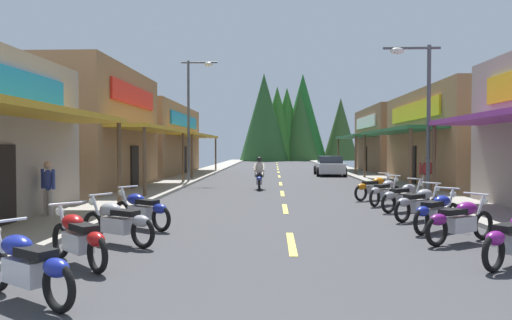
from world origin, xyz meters
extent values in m
cube|color=#38383A|center=(0.00, 28.03, -0.05)|extent=(9.69, 86.06, 0.10)
cube|color=gray|center=(-5.93, 28.03, 0.06)|extent=(2.18, 86.06, 0.12)
cube|color=gray|center=(5.93, 28.03, 0.06)|extent=(2.18, 86.06, 0.12)
cube|color=#E0C64C|center=(0.00, 7.89, 0.01)|extent=(0.16, 2.40, 0.01)
cube|color=#E0C64C|center=(0.00, 13.47, 0.01)|extent=(0.16, 2.40, 0.01)
cube|color=#E0C64C|center=(0.00, 18.61, 0.01)|extent=(0.16, 2.40, 0.01)
cube|color=#E0C64C|center=(0.00, 24.03, 0.01)|extent=(0.16, 2.40, 0.01)
cube|color=#E0C64C|center=(0.00, 30.62, 0.01)|extent=(0.16, 2.40, 0.01)
cube|color=#E0C64C|center=(0.00, 36.26, 0.01)|extent=(0.16, 2.40, 0.01)
cube|color=#E0C64C|center=(0.00, 41.42, 0.01)|extent=(0.16, 2.40, 0.01)
cube|color=#E0C64C|center=(0.00, 46.68, 0.01)|extent=(0.16, 2.40, 0.01)
cube|color=#E0C64C|center=(0.00, 53.33, 0.01)|extent=(0.16, 2.40, 0.01)
cube|color=#E0C64C|center=(0.00, 58.93, 0.01)|extent=(0.16, 2.40, 0.01)
cube|color=gold|center=(-6.12, 9.21, 2.90)|extent=(1.80, 8.35, 0.16)
cylinder|color=brown|center=(-5.42, 13.18, 1.41)|extent=(0.14, 0.14, 2.82)
cube|color=#197FCC|center=(-6.96, 9.21, 3.59)|extent=(0.10, 6.50, 0.90)
cube|color=black|center=(-6.98, 9.21, 1.05)|extent=(0.08, 1.10, 2.10)
cube|color=olive|center=(-10.49, 20.10, 2.86)|extent=(6.92, 9.12, 5.71)
cube|color=gold|center=(-6.12, 20.10, 2.90)|extent=(1.80, 8.21, 0.16)
cylinder|color=brown|center=(-5.42, 16.19, 1.41)|extent=(0.14, 0.14, 2.82)
cylinder|color=brown|center=(-5.42, 24.00, 1.41)|extent=(0.14, 0.14, 2.82)
cube|color=red|center=(-6.96, 20.10, 4.46)|extent=(0.10, 6.39, 0.90)
cube|color=black|center=(-6.98, 20.10, 1.05)|extent=(0.08, 1.10, 2.10)
cube|color=olive|center=(-10.66, 32.67, 2.55)|extent=(7.27, 13.60, 5.11)
cube|color=gold|center=(-6.12, 32.67, 2.90)|extent=(1.80, 12.24, 0.16)
cylinder|color=brown|center=(-5.42, 26.75, 1.41)|extent=(0.14, 0.14, 2.82)
cylinder|color=brown|center=(-5.42, 38.59, 1.41)|extent=(0.14, 0.14, 2.82)
cube|color=#197FCC|center=(-6.96, 32.67, 3.98)|extent=(0.10, 9.52, 0.90)
cube|color=black|center=(-6.98, 32.67, 1.05)|extent=(0.08, 1.10, 2.10)
cylinder|color=brown|center=(5.42, 15.26, 1.41)|extent=(0.14, 0.14, 2.82)
cube|color=olive|center=(11.00, 23.24, 2.51)|extent=(7.95, 11.69, 5.02)
cube|color=#236033|center=(6.12, 23.24, 2.90)|extent=(1.80, 10.52, 0.16)
cylinder|color=brown|center=(5.42, 18.18, 1.41)|extent=(0.14, 0.14, 2.82)
cylinder|color=brown|center=(5.42, 28.30, 1.41)|extent=(0.14, 0.14, 2.82)
cube|color=yellow|center=(6.96, 23.24, 3.92)|extent=(0.10, 8.18, 0.90)
cube|color=black|center=(6.98, 23.24, 1.05)|extent=(0.08, 1.10, 2.10)
cube|color=brown|center=(11.32, 36.16, 2.59)|extent=(8.60, 10.51, 5.18)
cube|color=#236033|center=(6.12, 36.16, 2.90)|extent=(1.80, 9.46, 0.16)
cylinder|color=brown|center=(5.42, 31.62, 1.41)|extent=(0.14, 0.14, 2.82)
cylinder|color=brown|center=(5.42, 40.69, 1.41)|extent=(0.14, 0.14, 2.82)
cube|color=white|center=(6.96, 36.16, 4.04)|extent=(0.10, 7.36, 0.90)
cube|color=black|center=(6.98, 36.16, 1.05)|extent=(0.08, 1.10, 2.10)
cylinder|color=#474C51|center=(-5.24, 24.69, 3.47)|extent=(0.14, 0.14, 6.95)
cylinder|color=#474C51|center=(-4.61, 24.69, 6.85)|extent=(2.06, 0.10, 0.10)
ellipsoid|color=silver|center=(-4.09, 24.69, 6.75)|extent=(0.50, 0.30, 0.24)
cylinder|color=#474C51|center=(5.24, 15.35, 2.86)|extent=(0.14, 0.14, 5.73)
cylinder|color=#474C51|center=(4.61, 15.35, 5.63)|extent=(2.06, 0.10, 0.10)
ellipsoid|color=silver|center=(4.09, 15.35, 5.53)|extent=(0.50, 0.30, 0.24)
torus|color=black|center=(3.19, 5.74, 0.32)|extent=(0.57, 0.47, 0.64)
cube|color=black|center=(3.58, 6.05, 0.68)|extent=(0.65, 0.59, 0.12)
ellipsoid|color=#721972|center=(3.23, 5.77, 0.55)|extent=(0.49, 0.46, 0.24)
torus|color=black|center=(4.22, 8.49, 0.32)|extent=(0.60, 0.42, 0.64)
torus|color=black|center=(2.95, 7.70, 0.32)|extent=(0.60, 0.42, 0.64)
cube|color=silver|center=(3.58, 8.09, 0.40)|extent=(0.74, 0.61, 0.32)
ellipsoid|color=#721972|center=(3.75, 8.20, 0.72)|extent=(0.64, 0.57, 0.28)
cube|color=black|center=(3.37, 7.96, 0.68)|extent=(0.66, 0.55, 0.12)
ellipsoid|color=#721972|center=(2.99, 7.72, 0.55)|extent=(0.50, 0.44, 0.24)
cylinder|color=silver|center=(4.11, 8.42, 0.65)|extent=(0.35, 0.25, 0.71)
cylinder|color=silver|center=(4.01, 8.36, 1.02)|extent=(0.35, 0.53, 0.04)
sphere|color=white|center=(4.25, 8.51, 0.85)|extent=(0.16, 0.16, 0.16)
torus|color=black|center=(4.11, 9.97, 0.32)|extent=(0.53, 0.51, 0.64)
torus|color=black|center=(3.03, 8.94, 0.32)|extent=(0.53, 0.51, 0.64)
cube|color=silver|center=(3.57, 9.46, 0.40)|extent=(0.70, 0.69, 0.32)
ellipsoid|color=navy|center=(3.71, 9.60, 0.72)|extent=(0.63, 0.62, 0.28)
cube|color=black|center=(3.39, 9.28, 0.68)|extent=(0.63, 0.62, 0.12)
ellipsoid|color=navy|center=(3.06, 8.97, 0.55)|extent=(0.48, 0.48, 0.24)
cylinder|color=silver|center=(4.02, 9.88, 0.65)|extent=(0.31, 0.30, 0.71)
cylinder|color=silver|center=(3.93, 9.80, 1.02)|extent=(0.44, 0.46, 0.04)
sphere|color=white|center=(4.13, 10.00, 0.85)|extent=(0.16, 0.16, 0.16)
torus|color=black|center=(4.28, 11.63, 0.32)|extent=(0.57, 0.46, 0.64)
torus|color=black|center=(3.08, 10.74, 0.32)|extent=(0.57, 0.46, 0.64)
cube|color=silver|center=(3.68, 11.18, 0.40)|extent=(0.73, 0.64, 0.32)
ellipsoid|color=#99999E|center=(3.84, 11.30, 0.72)|extent=(0.64, 0.59, 0.28)
cube|color=black|center=(3.48, 11.03, 0.68)|extent=(0.65, 0.58, 0.12)
ellipsoid|color=#99999E|center=(3.12, 10.77, 0.55)|extent=(0.50, 0.45, 0.24)
cylinder|color=silver|center=(4.18, 11.55, 0.65)|extent=(0.33, 0.27, 0.71)
cylinder|color=silver|center=(4.08, 11.48, 1.02)|extent=(0.39, 0.51, 0.04)
sphere|color=white|center=(4.31, 11.65, 0.85)|extent=(0.16, 0.16, 0.16)
torus|color=black|center=(4.36, 13.40, 0.32)|extent=(0.58, 0.46, 0.64)
torus|color=black|center=(3.14, 12.52, 0.32)|extent=(0.58, 0.46, 0.64)
cube|color=silver|center=(3.75, 12.96, 0.40)|extent=(0.73, 0.64, 0.32)
ellipsoid|color=#99999E|center=(3.91, 13.08, 0.72)|extent=(0.64, 0.59, 0.28)
cube|color=black|center=(3.55, 12.81, 0.68)|extent=(0.65, 0.58, 0.12)
ellipsoid|color=#99999E|center=(3.18, 12.55, 0.55)|extent=(0.50, 0.45, 0.24)
cylinder|color=silver|center=(4.25, 13.32, 0.65)|extent=(0.34, 0.27, 0.71)
cylinder|color=silver|center=(4.16, 13.25, 1.02)|extent=(0.38, 0.51, 0.04)
sphere|color=white|center=(4.38, 13.42, 0.85)|extent=(0.16, 0.16, 0.16)
torus|color=black|center=(4.05, 15.20, 0.32)|extent=(0.50, 0.54, 0.64)
torus|color=black|center=(3.05, 14.07, 0.32)|extent=(0.50, 0.54, 0.64)
cube|color=silver|center=(3.55, 14.63, 0.40)|extent=(0.67, 0.71, 0.32)
ellipsoid|color=#99999E|center=(3.68, 14.78, 0.72)|extent=(0.61, 0.63, 0.28)
cube|color=black|center=(3.38, 14.45, 0.68)|extent=(0.61, 0.63, 0.12)
ellipsoid|color=#99999E|center=(3.08, 14.11, 0.55)|extent=(0.47, 0.49, 0.24)
cylinder|color=silver|center=(3.96, 15.10, 0.65)|extent=(0.29, 0.32, 0.71)
cylinder|color=silver|center=(3.88, 15.01, 1.02)|extent=(0.48, 0.43, 0.04)
sphere|color=white|center=(4.07, 15.22, 0.85)|extent=(0.16, 0.16, 0.16)
torus|color=black|center=(4.11, 16.62, 0.32)|extent=(0.58, 0.45, 0.64)
torus|color=black|center=(2.89, 15.76, 0.32)|extent=(0.58, 0.45, 0.64)
cube|color=silver|center=(3.50, 16.19, 0.40)|extent=(0.73, 0.63, 0.32)
ellipsoid|color=#BF660C|center=(3.67, 16.31, 0.72)|extent=(0.64, 0.58, 0.28)
cube|color=black|center=(3.30, 16.05, 0.68)|extent=(0.65, 0.58, 0.12)
ellipsoid|color=#BF660C|center=(2.93, 15.79, 0.55)|extent=(0.50, 0.45, 0.24)
cylinder|color=silver|center=(4.01, 16.55, 0.65)|extent=(0.34, 0.26, 0.71)
cylinder|color=silver|center=(3.91, 16.48, 1.02)|extent=(0.38, 0.51, 0.04)
sphere|color=white|center=(4.14, 16.64, 0.85)|extent=(0.16, 0.16, 0.16)
torus|color=black|center=(-2.99, 3.63, 0.32)|extent=(0.59, 0.43, 0.64)
cube|color=silver|center=(-3.63, 4.03, 0.40)|extent=(0.74, 0.61, 0.32)
ellipsoid|color=navy|center=(-3.79, 4.14, 0.72)|extent=(0.64, 0.57, 0.28)
cube|color=black|center=(-3.41, 3.90, 0.68)|extent=(0.66, 0.56, 0.12)
ellipsoid|color=navy|center=(-3.04, 3.66, 0.55)|extent=(0.50, 0.44, 0.24)
cylinder|color=silver|center=(-4.15, 4.37, 0.65)|extent=(0.35, 0.25, 0.71)
cylinder|color=silver|center=(-4.05, 4.30, 1.02)|extent=(0.36, 0.53, 0.04)
torus|color=black|center=(-4.27, 6.45, 0.32)|extent=(0.53, 0.52, 0.64)
torus|color=black|center=(-3.19, 5.41, 0.32)|extent=(0.53, 0.52, 0.64)
cube|color=silver|center=(-3.73, 5.93, 0.40)|extent=(0.70, 0.69, 0.32)
ellipsoid|color=#A51414|center=(-3.88, 6.07, 0.72)|extent=(0.62, 0.62, 0.28)
cube|color=black|center=(-3.55, 5.76, 0.68)|extent=(0.63, 0.62, 0.12)
ellipsoid|color=#A51414|center=(-3.23, 5.44, 0.55)|extent=(0.48, 0.48, 0.24)
cylinder|color=silver|center=(-4.18, 6.36, 0.65)|extent=(0.31, 0.30, 0.71)
cylinder|color=silver|center=(-4.09, 6.28, 1.02)|extent=(0.45, 0.46, 0.04)
sphere|color=white|center=(-4.29, 6.47, 0.85)|extent=(0.16, 0.16, 0.16)
torus|color=black|center=(-4.29, 8.05, 0.32)|extent=(0.60, 0.41, 0.64)
torus|color=black|center=(-2.99, 7.29, 0.32)|extent=(0.60, 0.41, 0.64)
cube|color=silver|center=(-3.64, 7.67, 0.40)|extent=(0.75, 0.59, 0.32)
ellipsoid|color=#99999E|center=(-3.81, 7.77, 0.72)|extent=(0.64, 0.56, 0.28)
cube|color=black|center=(-3.42, 7.54, 0.68)|extent=(0.66, 0.54, 0.12)
ellipsoid|color=#99999E|center=(-3.03, 7.32, 0.55)|extent=(0.50, 0.43, 0.24)
cylinder|color=silver|center=(-4.17, 7.98, 0.65)|extent=(0.35, 0.24, 0.71)
cylinder|color=silver|center=(-4.07, 7.92, 1.02)|extent=(0.34, 0.54, 0.04)
sphere|color=white|center=(-4.31, 8.06, 0.85)|extent=(0.16, 0.16, 0.16)
torus|color=black|center=(-4.30, 10.03, 0.32)|extent=(0.58, 0.45, 0.64)
torus|color=black|center=(-3.07, 9.17, 0.32)|extent=(0.58, 0.45, 0.64)
cube|color=silver|center=(-3.69, 9.60, 0.40)|extent=(0.73, 0.63, 0.32)
ellipsoid|color=navy|center=(-3.85, 9.72, 0.72)|extent=(0.64, 0.58, 0.28)
cube|color=black|center=(-3.48, 9.46, 0.68)|extent=(0.65, 0.57, 0.12)
ellipsoid|color=navy|center=(-3.12, 9.20, 0.55)|extent=(0.50, 0.45, 0.24)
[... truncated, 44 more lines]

